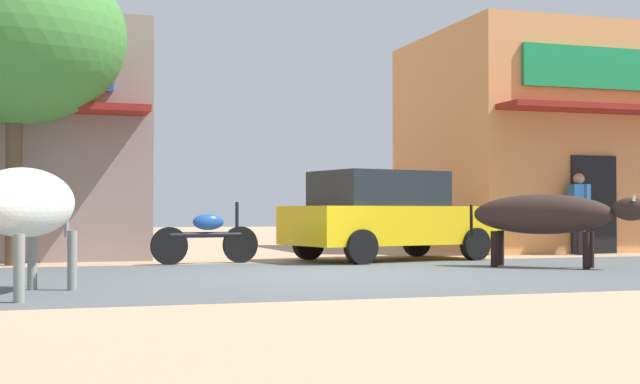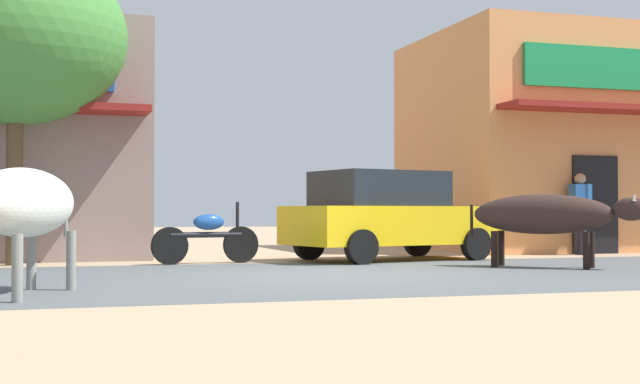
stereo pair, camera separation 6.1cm
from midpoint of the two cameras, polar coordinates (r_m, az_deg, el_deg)
name	(u,v)px [view 1 (the left image)]	position (r m, az deg, el deg)	size (l,w,h in m)	color
ground	(324,276)	(12.48, 0.14, -5.40)	(80.00, 80.00, 0.00)	tan
asphalt_road	(324,276)	(12.48, 0.14, -5.39)	(72.00, 6.51, 0.00)	#515659
storefront_right_club	(578,144)	(22.88, 16.12, 2.94)	(7.71, 6.11, 5.11)	#DA8C51
roadside_tree	(15,37)	(16.05, -19.08, 9.39)	(3.72, 3.72, 5.35)	brown
parked_hatchback_car	(387,215)	(16.53, 4.24, -1.46)	(4.22, 2.64, 1.64)	yellow
parked_motorcycle	(207,236)	(15.47, -7.37, -2.83)	(1.92, 0.41, 1.07)	black
cow_near_brown	(24,204)	(9.95, -18.60, -0.72)	(1.49, 2.65, 1.37)	silver
cow_far_dark	(547,215)	(14.73, 14.21, -1.43)	(2.33, 2.22, 1.18)	#31211D
pedestrian_by_shop	(579,207)	(19.32, 16.19, -0.91)	(0.40, 0.61, 1.70)	#262633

